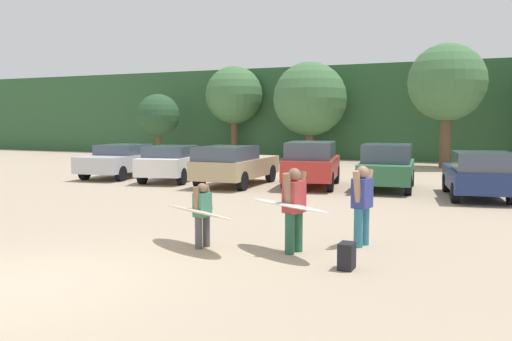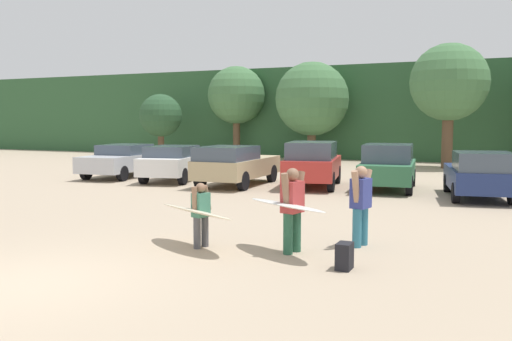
# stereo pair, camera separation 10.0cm
# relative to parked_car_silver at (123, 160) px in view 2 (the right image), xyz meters

# --- Properties ---
(ground_plane) EXTENTS (120.00, 120.00, 0.00)m
(ground_plane) POSITION_rel_parked_car_silver_xyz_m (8.61, -13.24, -0.75)
(ground_plane) COLOR tan
(hillside_ridge) EXTENTS (108.00, 12.00, 5.93)m
(hillside_ridge) POSITION_rel_parked_car_silver_xyz_m (8.61, 20.26, 2.22)
(hillside_ridge) COLOR #2D5633
(hillside_ridge) RESTS_ON ground_plane
(tree_center_left) EXTENTS (2.86, 2.86, 4.23)m
(tree_center_left) POSITION_rel_parked_car_silver_xyz_m (-5.87, 11.44, 2.02)
(tree_center_left) COLOR brown
(tree_center_left) RESTS_ON ground_plane
(tree_center_right) EXTENTS (3.82, 3.82, 6.06)m
(tree_center_right) POSITION_rel_parked_car_silver_xyz_m (-1.17, 13.42, 3.37)
(tree_center_right) COLOR brown
(tree_center_right) RESTS_ON ground_plane
(tree_center) EXTENTS (4.48, 4.48, 6.01)m
(tree_center) POSITION_rel_parked_car_silver_xyz_m (4.43, 12.49, 3.01)
(tree_center) COLOR brown
(tree_center) RESTS_ON ground_plane
(tree_left) EXTENTS (3.96, 3.96, 6.40)m
(tree_left) POSITION_rel_parked_car_silver_xyz_m (12.49, 10.40, 3.63)
(tree_left) COLOR brown
(tree_left) RESTS_ON ground_plane
(parked_car_silver) EXTENTS (2.44, 4.65, 1.42)m
(parked_car_silver) POSITION_rel_parked_car_silver_xyz_m (0.00, 0.00, 0.00)
(parked_car_silver) COLOR silver
(parked_car_silver) RESTS_ON ground_plane
(parked_car_white) EXTENTS (2.68, 4.51, 1.45)m
(parked_car_white) POSITION_rel_parked_car_silver_xyz_m (2.88, -0.35, 0.03)
(parked_car_white) COLOR white
(parked_car_white) RESTS_ON ground_plane
(parked_car_tan) EXTENTS (2.09, 4.50, 1.53)m
(parked_car_tan) POSITION_rel_parked_car_silver_xyz_m (5.91, -0.84, 0.07)
(parked_car_tan) COLOR tan
(parked_car_tan) RESTS_ON ground_plane
(parked_car_red) EXTENTS (2.50, 4.24, 1.70)m
(parked_car_red) POSITION_rel_parked_car_silver_xyz_m (8.73, -0.06, 0.15)
(parked_car_red) COLOR #B72D28
(parked_car_red) RESTS_ON ground_plane
(parked_car_forest_green) EXTENTS (2.19, 4.12, 1.64)m
(parked_car_forest_green) POSITION_rel_parked_car_silver_xyz_m (11.42, 0.34, 0.10)
(parked_car_forest_green) COLOR #2D6642
(parked_car_forest_green) RESTS_ON ground_plane
(parked_car_navy) EXTENTS (2.43, 4.20, 1.53)m
(parked_car_navy) POSITION_rel_parked_car_silver_xyz_m (14.47, -0.80, 0.03)
(parked_car_navy) COLOR navy
(parked_car_navy) RESTS_ON ground_plane
(person_adult) EXTENTS (0.38, 0.72, 1.60)m
(person_adult) POSITION_rel_parked_car_silver_xyz_m (11.59, -9.74, 0.15)
(person_adult) COLOR #26593F
(person_adult) RESTS_ON ground_plane
(person_child) EXTENTS (0.30, 0.52, 1.27)m
(person_child) POSITION_rel_parked_car_silver_xyz_m (9.82, -10.09, -0.03)
(person_child) COLOR #4C4C51
(person_child) RESTS_ON ground_plane
(person_companion) EXTENTS (0.38, 0.75, 1.59)m
(person_companion) POSITION_rel_parked_car_silver_xyz_m (12.62, -8.68, 0.15)
(person_companion) COLOR teal
(person_companion) RESTS_ON ground_plane
(surfboard_white) EXTENTS (2.07, 1.51, 0.16)m
(surfboard_white) POSITION_rel_parked_car_silver_xyz_m (11.51, -9.85, 0.17)
(surfboard_white) COLOR white
(surfboard_cream) EXTENTS (2.28, 1.53, 0.24)m
(surfboard_cream) POSITION_rel_parked_car_silver_xyz_m (9.74, -10.15, -0.03)
(surfboard_cream) COLOR beige
(backpack_dropped) EXTENTS (0.24, 0.34, 0.45)m
(backpack_dropped) POSITION_rel_parked_car_silver_xyz_m (12.78, -10.45, -0.52)
(backpack_dropped) COLOR black
(backpack_dropped) RESTS_ON ground_plane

